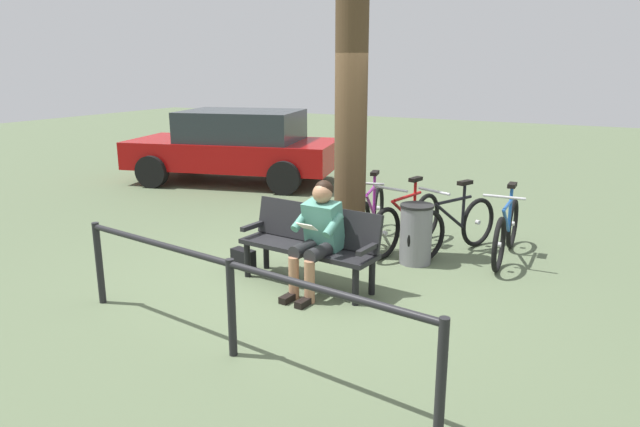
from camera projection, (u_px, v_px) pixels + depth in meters
ground_plane at (306, 280)px, 6.50m from camera, size 40.00×40.00×0.00m
bench at (311, 239)px, 6.31m from camera, size 1.64×0.64×0.87m
person_reading at (318, 232)px, 6.03m from camera, size 0.52×0.79×1.20m
handbag at (243, 259)px, 6.85m from camera, size 0.32×0.20×0.24m
tree_trunk at (351, 122)px, 7.02m from camera, size 0.40×0.40×3.37m
litter_bin at (416, 234)px, 6.99m from camera, size 0.41×0.41×0.74m
bicycle_black at (506, 231)px, 7.14m from camera, size 0.48×1.68×0.94m
bicycle_green at (453, 227)px, 7.34m from camera, size 0.75×1.57×0.94m
bicycle_purple at (407, 222)px, 7.53m from camera, size 0.52×1.66×0.94m
bicycle_silver at (371, 215)px, 7.93m from camera, size 0.52×1.66×0.94m
railing_fence at (231, 287)px, 4.68m from camera, size 3.76×0.59×0.85m
parked_car at (236, 145)px, 11.74m from camera, size 4.52×2.81×1.47m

